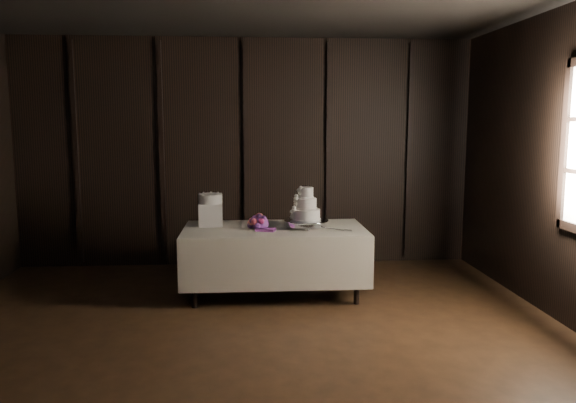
{
  "coord_description": "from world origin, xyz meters",
  "views": [
    {
      "loc": [
        0.02,
        -3.98,
        1.91
      ],
      "look_at": [
        0.46,
        2.05,
        1.05
      ],
      "focal_mm": 35.0,
      "sensor_mm": 36.0,
      "label": 1
    }
  ],
  "objects_px": {
    "small_cake": "(210,199)",
    "cake_stand": "(306,224)",
    "wedding_cake": "(304,207)",
    "box_pedestal": "(211,214)",
    "bouquet": "(261,223)",
    "display_table": "(274,258)"
  },
  "relations": [
    {
      "from": "wedding_cake",
      "to": "bouquet",
      "type": "bearing_deg",
      "value": 168.84
    },
    {
      "from": "wedding_cake",
      "to": "bouquet",
      "type": "xyz_separation_m",
      "value": [
        -0.47,
        -0.01,
        -0.16
      ]
    },
    {
      "from": "box_pedestal",
      "to": "small_cake",
      "type": "relative_size",
      "value": 0.98
    },
    {
      "from": "small_cake",
      "to": "cake_stand",
      "type": "bearing_deg",
      "value": -12.59
    },
    {
      "from": "display_table",
      "to": "cake_stand",
      "type": "relative_size",
      "value": 4.12
    },
    {
      "from": "box_pedestal",
      "to": "small_cake",
      "type": "height_order",
      "value": "small_cake"
    },
    {
      "from": "cake_stand",
      "to": "bouquet",
      "type": "distance_m",
      "value": 0.5
    },
    {
      "from": "wedding_cake",
      "to": "cake_stand",
      "type": "bearing_deg",
      "value": 17.82
    },
    {
      "from": "display_table",
      "to": "box_pedestal",
      "type": "height_order",
      "value": "box_pedestal"
    },
    {
      "from": "display_table",
      "to": "wedding_cake",
      "type": "relative_size",
      "value": 5.55
    },
    {
      "from": "cake_stand",
      "to": "box_pedestal",
      "type": "height_order",
      "value": "box_pedestal"
    },
    {
      "from": "wedding_cake",
      "to": "bouquet",
      "type": "distance_m",
      "value": 0.5
    },
    {
      "from": "bouquet",
      "to": "box_pedestal",
      "type": "bearing_deg",
      "value": 155.04
    },
    {
      "from": "small_cake",
      "to": "display_table",
      "type": "bearing_deg",
      "value": -15.63
    },
    {
      "from": "cake_stand",
      "to": "wedding_cake",
      "type": "relative_size",
      "value": 1.35
    },
    {
      "from": "cake_stand",
      "to": "bouquet",
      "type": "relative_size",
      "value": 1.17
    },
    {
      "from": "box_pedestal",
      "to": "small_cake",
      "type": "distance_m",
      "value": 0.18
    },
    {
      "from": "display_table",
      "to": "wedding_cake",
      "type": "bearing_deg",
      "value": -9.2
    },
    {
      "from": "wedding_cake",
      "to": "box_pedestal",
      "type": "distance_m",
      "value": 1.06
    },
    {
      "from": "bouquet",
      "to": "small_cake",
      "type": "height_order",
      "value": "small_cake"
    },
    {
      "from": "display_table",
      "to": "small_cake",
      "type": "xyz_separation_m",
      "value": [
        -0.7,
        0.2,
        0.65
      ]
    },
    {
      "from": "box_pedestal",
      "to": "cake_stand",
      "type": "bearing_deg",
      "value": -12.59
    }
  ]
}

